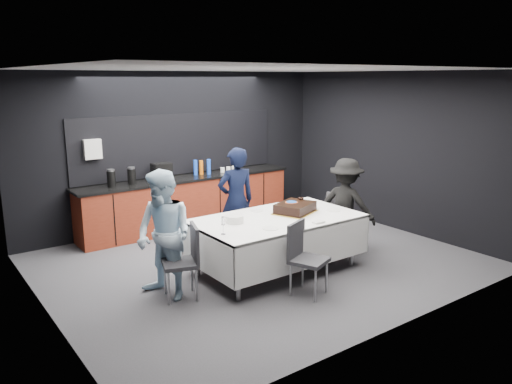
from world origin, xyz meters
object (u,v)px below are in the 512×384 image
at_px(cake_assembly, 295,208).
at_px(person_right, 346,205).
at_px(person_center, 236,201).
at_px(person_left, 164,235).
at_px(chair_right, 341,216).
at_px(chair_near, 303,253).
at_px(plate_stack, 235,219).
at_px(chair_left, 186,256).
at_px(party_table, 277,227).
at_px(champagne_flute, 223,222).

bearing_deg(cake_assembly, person_right, -0.66).
relative_size(person_center, person_left, 1.03).
distance_m(person_left, person_right, 3.08).
distance_m(chair_right, chair_near, 1.86).
height_order(plate_stack, person_center, person_center).
bearing_deg(plate_stack, chair_left, -168.02).
distance_m(cake_assembly, person_center, 1.01).
xyz_separation_m(chair_right, chair_near, (-1.61, -0.92, 0.00)).
bearing_deg(chair_near, plate_stack, 113.29).
bearing_deg(person_center, chair_near, 93.05).
distance_m(party_table, champagne_flute, 1.09).
bearing_deg(chair_left, cake_assembly, 2.62).
bearing_deg(chair_left, person_right, 1.44).
bearing_deg(chair_right, chair_near, -150.30).
relative_size(party_table, person_center, 1.40).
height_order(chair_left, chair_right, same).
distance_m(plate_stack, champagne_flute, 0.54).
xyz_separation_m(plate_stack, person_right, (2.02, -0.11, -0.09)).
relative_size(plate_stack, person_left, 0.15).
xyz_separation_m(plate_stack, person_left, (-1.05, -0.03, -0.02)).
bearing_deg(person_right, party_table, 66.88).
bearing_deg(chair_near, cake_assembly, 55.64).
bearing_deg(cake_assembly, chair_near, -124.36).
distance_m(champagne_flute, person_left, 0.74).
bearing_deg(chair_near, person_center, 84.42).
bearing_deg(party_table, chair_left, -178.34).
bearing_deg(plate_stack, person_right, -3.01).
distance_m(party_table, person_right, 1.40).
relative_size(champagne_flute, chair_near, 0.24).
height_order(chair_right, chair_near, same).
distance_m(plate_stack, chair_near, 1.07).
xyz_separation_m(person_center, person_right, (1.44, -0.93, -0.09)).
bearing_deg(chair_right, party_table, -175.45).
bearing_deg(party_table, chair_right, 4.55).
bearing_deg(plate_stack, person_left, -178.27).
height_order(plate_stack, chair_near, chair_near).
height_order(cake_assembly, champagne_flute, champagne_flute).
distance_m(champagne_flute, chair_left, 0.62).
bearing_deg(person_right, person_center, 32.76).
bearing_deg(person_left, cake_assembly, 70.55).
bearing_deg(cake_assembly, person_left, 178.25).
relative_size(party_table, champagne_flute, 10.36).
relative_size(plate_stack, chair_left, 0.27).
distance_m(plate_stack, person_left, 1.06).
distance_m(plate_stack, chair_left, 0.91).
bearing_deg(cake_assembly, plate_stack, 174.55).
bearing_deg(party_table, chair_near, -104.98).
relative_size(chair_right, person_left, 0.57).
bearing_deg(person_center, plate_stack, 63.55).
distance_m(chair_near, person_right, 1.83).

